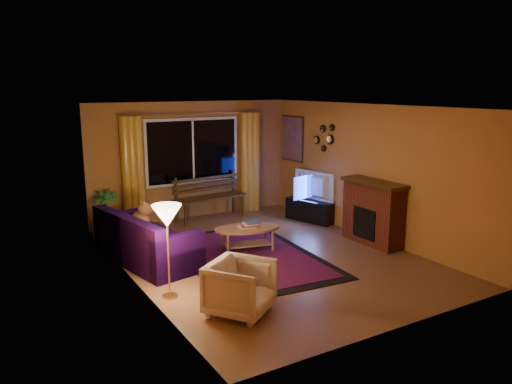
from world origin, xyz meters
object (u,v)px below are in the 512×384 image
coffee_table (247,239)px  tv_console (311,210)px  armchair (240,285)px  floor_lamp (168,253)px  sofa (147,238)px  bench (211,208)px

coffee_table → tv_console: size_ratio=1.06×
tv_console → armchair: bearing=-154.2°
floor_lamp → coffee_table: bearing=31.9°
armchair → coffee_table: size_ratio=0.65×
armchair → coffee_table: (1.28, 2.09, -0.17)m
sofa → floor_lamp: 1.53m
bench → floor_lamp: (-2.22, -3.37, 0.39)m
bench → coffee_table: bench is taller
tv_console → coffee_table: bearing=-171.0°
floor_lamp → tv_console: size_ratio=1.16×
armchair → tv_console: 4.61m
bench → tv_console: bench is taller
bench → tv_console: bearing=-40.5°
armchair → tv_console: armchair is taller
armchair → floor_lamp: bearing=87.3°
bench → sofa: 2.77m
floor_lamp → coffee_table: 2.25m
floor_lamp → coffee_table: floor_lamp is taller
armchair → floor_lamp: size_ratio=0.59×
armchair → coffee_table: armchair is taller
bench → floor_lamp: size_ratio=1.26×
sofa → tv_console: (3.81, 0.68, -0.18)m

